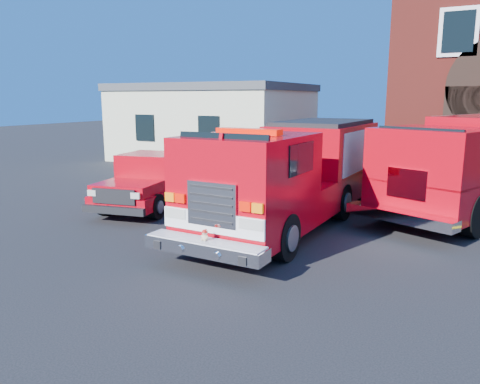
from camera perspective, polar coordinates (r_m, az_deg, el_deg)
The scene contains 4 objects.
ground at distance 12.78m, azimuth 2.48°, elevation -4.78°, with size 100.00×100.00×0.00m, color black.
side_building at distance 28.01m, azimuth -3.09°, elevation 8.59°, with size 10.20×8.20×4.35m.
fire_engine at distance 13.43m, azimuth 6.81°, elevation 2.46°, with size 2.95×9.42×2.87m.
pickup_truck at distance 15.95m, azimuth -10.19°, elevation 1.41°, with size 2.92×5.72×1.78m.
Camera 1 is at (5.13, -11.15, 3.55)m, focal length 35.00 mm.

